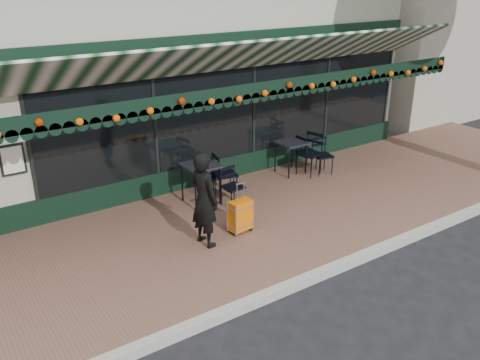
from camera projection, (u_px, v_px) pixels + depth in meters
ground at (324, 273)px, 8.17m from camera, size 80.00×80.00×0.00m
sidewalk at (253, 222)px, 9.68m from camera, size 18.00×4.00×0.15m
curb at (328, 271)px, 8.08m from camera, size 18.00×0.16×0.15m
restaurant_building at (125, 63)px, 13.32m from camera, size 12.00×9.60×4.50m
neighbor_building_right at (433, 29)px, 20.11m from camera, size 12.00×8.00×4.80m
woman at (204, 200)px, 8.45m from camera, size 0.48×0.65×1.66m
suitcase at (240, 216)px, 9.03m from camera, size 0.44×0.28×0.95m
cafe_table_a at (291, 145)px, 11.58m from camera, size 0.61×0.61×0.75m
cafe_table_b at (200, 168)px, 10.05m from camera, size 0.66×0.66×0.82m
chair_a_left at (309, 154)px, 11.58m from camera, size 0.59×0.59×0.96m
chair_a_right at (307, 152)px, 11.93m from camera, size 0.42×0.42×0.83m
chair_a_front at (322, 156)px, 11.66m from camera, size 0.49×0.49×0.83m
chair_b_left at (206, 177)px, 10.54m from camera, size 0.47×0.47×0.77m
chair_b_right at (225, 174)px, 10.48m from camera, size 0.54×0.54×0.92m
chair_b_front at (233, 187)px, 10.02m from camera, size 0.43×0.43×0.79m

